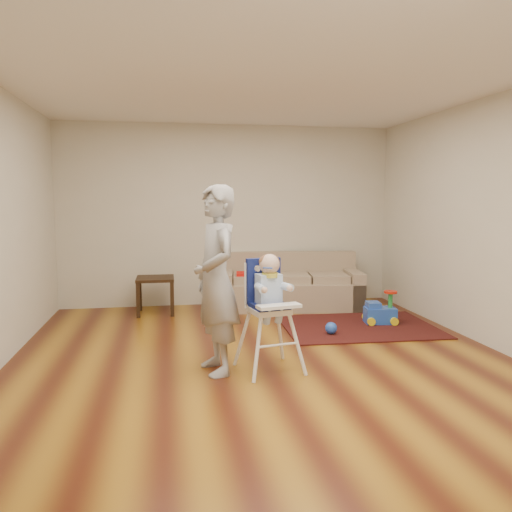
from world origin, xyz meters
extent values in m
plane|color=#461A0C|center=(0.00, 0.00, 0.00)|extent=(5.50, 5.50, 0.00)
cube|color=beige|center=(0.00, 2.75, 1.35)|extent=(5.00, 0.04, 2.70)
cube|color=beige|center=(2.50, 0.00, 1.35)|extent=(0.04, 5.50, 2.70)
cube|color=white|center=(0.00, 0.00, 2.70)|extent=(5.00, 5.50, 0.04)
cube|color=red|center=(0.28, 2.25, 0.53)|extent=(0.51, 0.36, 0.04)
cube|color=black|center=(1.42, 1.04, 0.01)|extent=(1.92, 1.47, 0.01)
sphere|color=blue|center=(0.96, 0.74, 0.09)|extent=(0.14, 0.14, 0.14)
cylinder|color=blue|center=(-0.06, -0.41, 0.99)|extent=(0.04, 0.12, 0.01)
imported|color=gray|center=(-0.49, -0.27, 0.87)|extent=(0.54, 0.71, 1.73)
camera|label=1|loc=(-0.92, -4.76, 1.60)|focal=35.00mm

